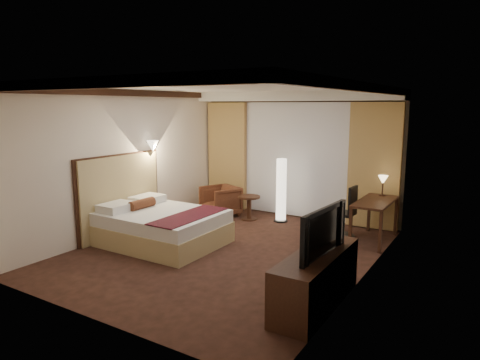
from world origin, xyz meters
The scene contains 21 objects.
floor centered at (0.00, 0.00, 0.00)m, with size 4.50×5.50×0.01m, color black.
ceiling centered at (0.00, 0.00, 2.70)m, with size 4.50×5.50×0.01m, color white.
back_wall centered at (0.00, 2.75, 1.35)m, with size 4.50×0.02×2.70m, color silver.
left_wall centered at (-2.25, 0.00, 1.35)m, with size 0.02×5.50×2.70m, color silver.
right_wall centered at (2.25, 0.00, 1.35)m, with size 0.02×5.50×2.70m, color silver.
crown_molding centered at (0.00, 0.00, 2.64)m, with size 4.50×5.50×0.12m, color black, non-canonical shape.
soffit centered at (0.00, 2.50, 2.60)m, with size 4.50×0.50×0.20m, color white.
curtain_sheer centered at (0.00, 2.67, 1.25)m, with size 2.48×0.04×2.45m, color silver.
curtain_left_drape centered at (-1.70, 2.61, 1.25)m, with size 1.00×0.14×2.45m, color tan.
curtain_right_drape centered at (1.70, 2.61, 1.25)m, with size 1.00×0.14×2.45m, color tan.
wall_sconce centered at (-2.09, 0.51, 1.62)m, with size 0.24×0.24×0.24m, color white, non-canonical shape.
bed centered at (-1.19, -0.27, 0.29)m, with size 2.01×1.57×0.59m, color white, non-canonical shape.
headboard centered at (-2.20, -0.27, 0.75)m, with size 0.12×1.87×1.50m, color tan, non-canonical shape.
armchair centered at (-1.42, 1.88, 0.36)m, with size 0.71×0.66×0.73m, color #4C2616.
side_table centered at (-0.70, 1.92, 0.26)m, with size 0.47×0.47×0.52m, color black, non-canonical shape.
floor_lamp centered at (-0.06, 2.14, 0.67)m, with size 0.28×0.28×1.34m, color white, non-canonical shape.
desk centered at (1.95, 1.81, 0.38)m, with size 0.55×1.27×0.75m, color black, non-canonical shape.
desk_lamp centered at (1.95, 2.29, 0.92)m, with size 0.18×0.18×0.34m, color #FFD899, non-canonical shape.
office_chair centered at (1.38, 1.76, 0.49)m, with size 0.47×0.47×0.98m, color black, non-canonical shape.
dresser centered at (2.00, -1.09, 0.33)m, with size 0.50×1.70×0.66m, color black, non-canonical shape.
television centered at (1.97, -1.09, 0.98)m, with size 1.11×0.64×0.15m, color black.
Camera 1 is at (3.77, -5.74, 2.41)m, focal length 32.00 mm.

